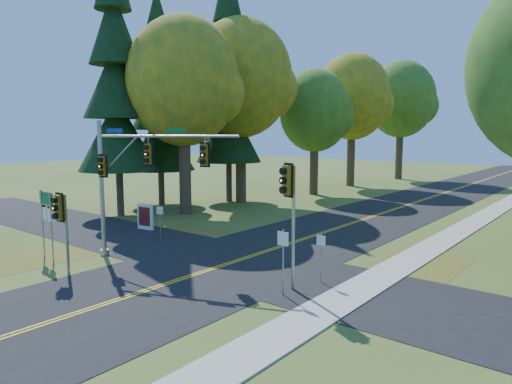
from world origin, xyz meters
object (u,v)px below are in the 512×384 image
Objects in this scene: east_signal_pole at (289,195)px; route_sign_cluster at (47,211)px; traffic_mast at (133,171)px; info_kiosk at (145,217)px.

route_sign_cluster is at bearing -142.64° from east_signal_pole.
traffic_mast is at bearing -153.66° from east_signal_pole.
east_signal_pole is at bearing -24.51° from info_kiosk.
route_sign_cluster is at bearing -85.27° from info_kiosk.
route_sign_cluster is 2.06× the size of info_kiosk.
route_sign_cluster is (-3.11, -2.62, -1.87)m from traffic_mast.
route_sign_cluster is (-11.29, -3.54, -1.35)m from east_signal_pole.
info_kiosk is at bearing 110.88° from route_sign_cluster.
route_sign_cluster is 7.35m from info_kiosk.
info_kiosk is (-13.10, 3.42, -2.87)m from east_signal_pole.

